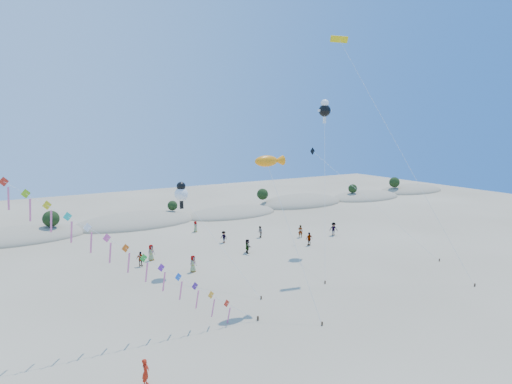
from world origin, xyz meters
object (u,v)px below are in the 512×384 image
object	(u,v)px
parafoil_kite	(343,47)
flyer_foreground	(146,372)
kite_train	(6,185)
fish_kite	(270,161)

from	to	relation	value
parafoil_kite	flyer_foreground	size ratio (longest dim) A/B	15.06
parafoil_kite	flyer_foreground	distance (m)	36.10
kite_train	parafoil_kite	xyz separation A→B (m)	(31.59, 4.36, 11.88)
kite_train	flyer_foreground	distance (m)	14.49
fish_kite	flyer_foreground	distance (m)	18.69
kite_train	fish_kite	xyz separation A→B (m)	(19.19, -0.75, 0.71)
kite_train	fish_kite	bearing A→B (deg)	-2.24
parafoil_kite	flyer_foreground	xyz separation A→B (m)	(-25.52, -12.30, -22.38)
fish_kite	flyer_foreground	xyz separation A→B (m)	(-13.12, -7.19, -11.21)
fish_kite	parafoil_kite	bearing A→B (deg)	22.38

